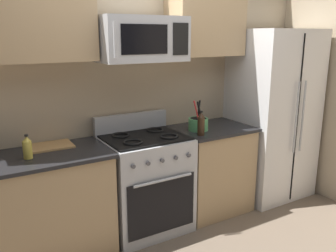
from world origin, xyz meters
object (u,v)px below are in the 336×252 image
at_px(range_oven, 145,182).
at_px(microwave, 141,39).
at_px(utensil_crock, 198,124).
at_px(bottle_oil, 27,148).
at_px(cutting_board, 51,146).
at_px(bottle_soy, 201,124).
at_px(refrigerator, 272,115).

relative_size(range_oven, microwave, 1.42).
distance_m(range_oven, utensil_crock, 0.78).
bearing_deg(bottle_oil, cutting_board, 43.53).
distance_m(range_oven, bottle_oil, 1.15).
height_order(utensil_crock, bottle_soy, utensil_crock).
bearing_deg(utensil_crock, bottle_soy, -117.34).
bearing_deg(refrigerator, microwave, 178.44).
relative_size(refrigerator, microwave, 2.47).
xyz_separation_m(cutting_board, bottle_oil, (-0.22, -0.21, 0.08)).
distance_m(range_oven, microwave, 1.32).
height_order(refrigerator, bottle_soy, refrigerator).
bearing_deg(cutting_board, bottle_soy, -15.10).
bearing_deg(range_oven, bottle_soy, -19.34).
relative_size(microwave, cutting_board, 2.21).
distance_m(utensil_crock, bottle_soy, 0.18).
xyz_separation_m(microwave, utensil_crock, (0.59, -0.05, -0.82)).
xyz_separation_m(range_oven, refrigerator, (1.63, -0.02, 0.47)).
distance_m(microwave, cutting_board, 1.20).
relative_size(microwave, utensil_crock, 2.52).
bearing_deg(refrigerator, utensil_crock, -179.89).
distance_m(refrigerator, bottle_oil, 2.65).
bearing_deg(utensil_crock, cutting_board, 172.08).
xyz_separation_m(refrigerator, cutting_board, (-2.43, 0.19, -0.03)).
height_order(utensil_crock, cutting_board, utensil_crock).
bearing_deg(bottle_soy, refrigerator, 8.22).
bearing_deg(bottle_oil, range_oven, 2.09).
xyz_separation_m(range_oven, microwave, (-0.00, 0.03, 1.32)).
bearing_deg(microwave, bottle_soy, -22.02).
relative_size(range_oven, bottle_oil, 5.73).
height_order(microwave, bottle_oil, microwave).
distance_m(utensil_crock, cutting_board, 1.41).
relative_size(range_oven, refrigerator, 0.58).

